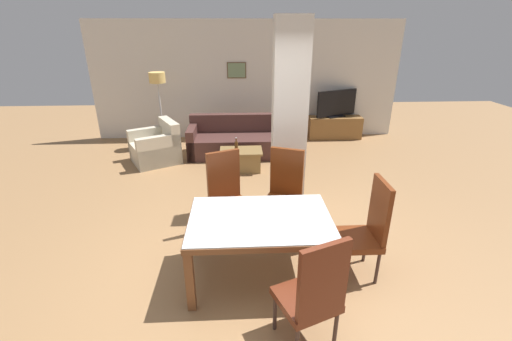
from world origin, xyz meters
TOP-DOWN VIEW (x-y plane):
  - ground_plane at (0.00, 0.00)m, footprint 18.00×18.00m
  - back_wall at (-0.00, 5.20)m, footprint 7.20×0.09m
  - divider_pillar at (0.51, 1.63)m, footprint 0.48×0.30m
  - dining_table at (0.00, 0.00)m, footprint 1.49×1.00m
  - dining_chair_near_right at (0.37, -0.93)m, footprint 0.60×0.60m
  - dining_chair_far_left at (-0.37, 0.88)m, footprint 0.60×0.60m
  - dining_chair_head_right at (1.14, 0.00)m, footprint 0.46×0.46m
  - dining_chair_far_right at (0.37, 0.93)m, footprint 0.60×0.60m
  - sofa at (-0.16, 3.91)m, footprint 2.20×0.88m
  - armchair at (-1.87, 3.55)m, footprint 1.14×1.12m
  - coffee_table at (-0.18, 3.02)m, footprint 0.80×0.51m
  - bottle at (-0.26, 2.93)m, footprint 0.06×0.06m
  - tv_stand at (2.12, 4.92)m, footprint 1.27×0.40m
  - tv_screen at (2.12, 4.92)m, footprint 1.02×0.46m
  - floor_lamp at (-1.92, 4.50)m, footprint 0.34×0.34m

SIDE VIEW (x-z plane):
  - ground_plane at x=0.00m, z-range 0.00..0.00m
  - coffee_table at x=-0.18m, z-range 0.01..0.41m
  - tv_stand at x=2.12m, z-range 0.00..0.53m
  - sofa at x=-0.16m, z-range -0.12..0.68m
  - armchair at x=-1.87m, z-range -0.12..0.70m
  - bottle at x=-0.26m, z-range 0.37..0.65m
  - dining_chair_near_right at x=0.37m, z-range 0.02..1.14m
  - dining_chair_far_left at x=-0.37m, z-range 0.02..1.14m
  - dining_chair_head_right at x=1.14m, z-range 0.02..1.14m
  - dining_chair_far_right at x=0.37m, z-range 0.02..1.14m
  - dining_table at x=0.00m, z-range 0.22..0.96m
  - tv_screen at x=2.12m, z-range 0.52..1.16m
  - divider_pillar at x=0.51m, z-range 0.00..2.70m
  - back_wall at x=0.00m, z-range 0.00..2.70m
  - floor_lamp at x=-1.92m, z-range 0.57..2.21m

